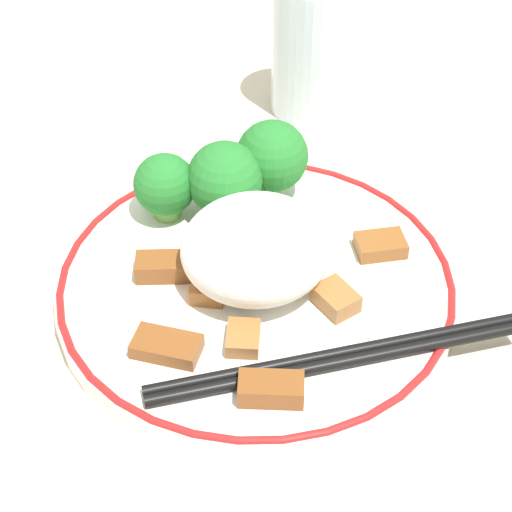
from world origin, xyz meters
TOP-DOWN VIEW (x-y plane):
  - ground_plane at (0.00, 0.00)m, footprint 3.00×3.00m
  - plate at (0.00, 0.00)m, footprint 0.25×0.25m
  - rice_mound at (-0.00, -0.00)m, footprint 0.09×0.09m
  - broccoli_back_left at (0.08, -0.04)m, footprint 0.05×0.05m
  - broccoli_back_center at (0.07, 0.00)m, footprint 0.05×0.05m
  - broccoli_back_right at (0.08, 0.04)m, footprint 0.04×0.04m
  - meat_near_front at (0.02, 0.05)m, footprint 0.03×0.04m
  - meat_near_left at (-0.00, -0.09)m, footprint 0.03×0.03m
  - meat_near_right at (-0.05, 0.02)m, footprint 0.03×0.03m
  - meat_near_back at (-0.00, 0.03)m, footprint 0.04×0.03m
  - meat_on_rice_edge at (-0.04, 0.07)m, footprint 0.04×0.04m
  - meat_mid_left at (-0.09, 0.02)m, footprint 0.03×0.04m
  - meat_mid_right at (-0.04, -0.04)m, footprint 0.03×0.03m
  - chopsticks at (-0.08, -0.02)m, footprint 0.03×0.23m
  - drinking_glass at (0.20, -0.11)m, footprint 0.06×0.06m

SIDE VIEW (x-z plane):
  - ground_plane at x=0.00m, z-range 0.00..0.00m
  - plate at x=0.00m, z-range 0.00..0.02m
  - chopsticks at x=-0.08m, z-range 0.01..0.02m
  - meat_near_right at x=-0.05m, z-range 0.01..0.02m
  - meat_on_rice_edge at x=-0.04m, z-range 0.01..0.02m
  - meat_near_left at x=0.00m, z-range 0.01..0.02m
  - meat_near_back at x=0.00m, z-range 0.01..0.03m
  - meat_mid_right at x=-0.04m, z-range 0.01..0.03m
  - meat_mid_left at x=-0.09m, z-range 0.01..0.03m
  - meat_near_front at x=0.02m, z-range 0.01..0.03m
  - broccoli_back_right at x=0.08m, z-range 0.02..0.06m
  - rice_mound at x=0.00m, z-range 0.01..0.07m
  - broccoli_back_center at x=0.07m, z-range 0.02..0.07m
  - broccoli_back_left at x=0.08m, z-range 0.02..0.08m
  - drinking_glass at x=0.20m, z-range 0.00..0.11m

